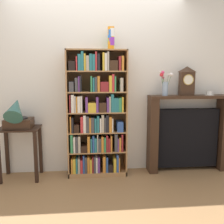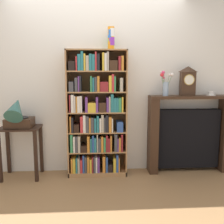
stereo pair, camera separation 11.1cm
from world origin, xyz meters
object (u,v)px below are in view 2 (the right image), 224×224
at_px(cup_stack, 111,38).
at_px(mantel_clock, 188,81).
at_px(flower_vase, 166,85).
at_px(side_table_left, 21,141).
at_px(gramophone, 18,114).
at_px(bookshelf, 96,118).
at_px(teacup_with_saucer, 211,94).
at_px(fireplace_mantel, 188,134).

distance_m(cup_stack, mantel_clock, 1.24).
relative_size(mantel_clock, flower_vase, 1.18).
distance_m(side_table_left, mantel_clock, 2.51).
bearing_deg(gramophone, cup_stack, 6.82).
bearing_deg(side_table_left, bookshelf, 2.41).
distance_m(cup_stack, side_table_left, 1.90).
height_order(side_table_left, teacup_with_saucer, teacup_with_saucer).
bearing_deg(fireplace_mantel, cup_stack, -179.40).
height_order(mantel_clock, teacup_with_saucer, mantel_clock).
bearing_deg(mantel_clock, fireplace_mantel, 24.84).
distance_m(fireplace_mantel, flower_vase, 0.83).
distance_m(bookshelf, fireplace_mantel, 1.39).
bearing_deg(gramophone, side_table_left, 90.00).
xyz_separation_m(bookshelf, gramophone, (-1.06, -0.12, 0.08)).
height_order(bookshelf, mantel_clock, bookshelf).
xyz_separation_m(gramophone, teacup_with_saucer, (2.72, 0.14, 0.25)).
relative_size(gramophone, mantel_clock, 1.14).
xyz_separation_m(bookshelf, mantel_clock, (1.31, 0.02, 0.52)).
xyz_separation_m(fireplace_mantel, mantel_clock, (-0.06, -0.03, 0.79)).
relative_size(cup_stack, mantel_clock, 0.74).
height_order(gramophone, mantel_clock, mantel_clock).
relative_size(fireplace_mantel, flower_vase, 3.38).
height_order(side_table_left, mantel_clock, mantel_clock).
relative_size(mantel_clock, teacup_with_saucer, 3.10).
distance_m(fireplace_mantel, mantel_clock, 0.79).
bearing_deg(cup_stack, fireplace_mantel, 0.60).
bearing_deg(cup_stack, mantel_clock, -0.72).
xyz_separation_m(fireplace_mantel, flower_vase, (-0.38, -0.03, 0.74)).
height_order(side_table_left, fireplace_mantel, fireplace_mantel).
distance_m(side_table_left, fireplace_mantel, 2.42).
xyz_separation_m(side_table_left, fireplace_mantel, (2.42, 0.09, 0.04)).
bearing_deg(mantel_clock, side_table_left, -178.39).
bearing_deg(fireplace_mantel, bookshelf, -177.99).
distance_m(bookshelf, mantel_clock, 1.41).
height_order(cup_stack, mantel_clock, cup_stack).
xyz_separation_m(cup_stack, flower_vase, (0.77, -0.02, -0.63)).
bearing_deg(bookshelf, mantel_clock, 0.96).
relative_size(side_table_left, fireplace_mantel, 0.60).
distance_m(gramophone, fireplace_mantel, 2.45).
distance_m(flower_vase, teacup_with_saucer, 0.69).
bearing_deg(flower_vase, side_table_left, -178.28).
distance_m(bookshelf, side_table_left, 1.10).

